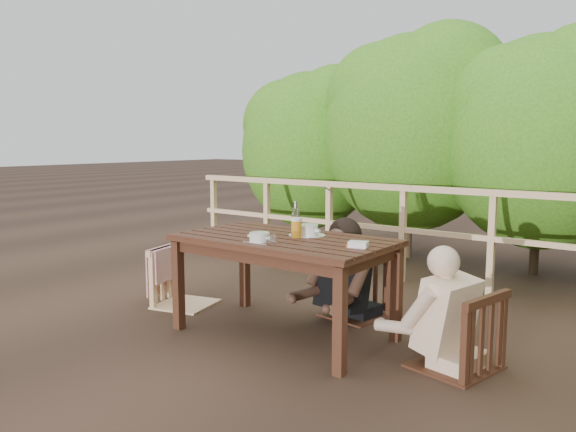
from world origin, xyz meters
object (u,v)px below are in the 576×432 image
Objects in this scene: chair_left at (185,252)px; woman at (358,240)px; tumbler at (271,240)px; chair_far at (356,261)px; diner_right at (462,271)px; butter_tub at (358,246)px; soup_far at (307,231)px; beer_glass at (296,229)px; chair_right at (457,293)px; soup_near at (260,238)px; table at (284,287)px; bottle at (296,219)px.

chair_left is 1.53m from woman.
woman reaches higher than tumbler.
chair_far is 1.04m from tumbler.
butter_tub is at bearing 118.87° from diner_right.
soup_far is 0.60m from butter_tub.
woman is 8.07× the size of beer_glass.
chair_far is 7.34× the size of butter_tub.
tumbler is (0.02, -0.46, -0.01)m from soup_far.
beer_glass reaches higher than butter_tub.
soup_far is at bearing -78.49° from chair_right.
diner_right reaches higher than chair_far.
soup_far is at bearing 92.25° from tumbler.
chair_right is 12.29× the size of tumbler.
beer_glass is (-1.20, -0.12, 0.17)m from diner_right.
chair_right is 1.38m from soup_near.
chair_far reaches higher than butter_tub.
tumbler is (-0.10, -0.99, 0.30)m from chair_far.
soup_near is (-1.31, -0.42, 0.13)m from diner_right.
woman is 0.59m from soup_far.
diner_right is at bearing 102.09° from chair_right.
chair_far is at bearing 75.30° from diner_right.
woman is at bearing 74.86° from table.
beer_glass reaches higher than table.
chair_left is 1.29m from soup_far.
chair_left is at bearing -146.48° from chair_far.
soup_near is 0.32m from beer_glass.
chair_left is 1.30m from beer_glass.
chair_left is 1.51m from chair_far.
woman is 4.58× the size of soup_far.
chair_far reaches higher than soup_far.
soup_far is (0.08, 0.18, 0.41)m from table.
beer_glass is at bearing 27.10° from table.
woman reaches higher than soup_far.
woman is 9.96× the size of butter_tub.
butter_tub is (-0.61, -0.19, 0.27)m from chair_right.
woman is (0.20, 0.74, 0.27)m from table.
chair_right is 0.15m from diner_right.
diner_right is 8.11× the size of beer_glass.
soup_near is at bearing -94.45° from table.
chair_left is at bearing 104.10° from diner_right.
chair_right reaches higher than soup_far.
woman is 0.99× the size of diner_right.
chair_left is at bearing -75.87° from chair_right.
diner_right is at bearing -18.21° from chair_far.
table is 0.52m from bottle.
butter_tub is (0.45, -0.76, 0.12)m from woman.
chair_right is 0.77× the size of woman.
table is 1.23× the size of diner_right.
table is 5.67× the size of soup_far.
soup_far is at bearing 86.75° from woman.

